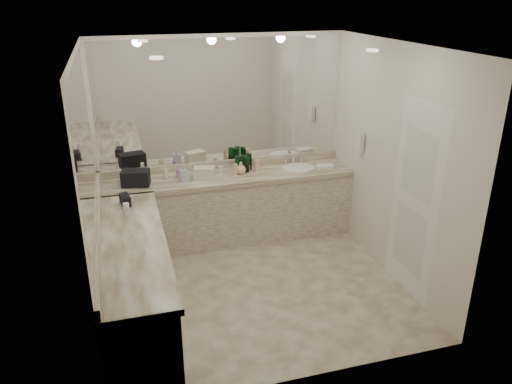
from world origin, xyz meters
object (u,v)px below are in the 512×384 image
object	(u,v)px
soap_bottle_c	(241,168)
wall_phone	(360,142)
sink	(299,168)
black_toiletry_bag	(136,178)
hand_towel	(325,167)
cream_cosmetic_case	(204,173)
soap_bottle_b	(184,172)
soap_bottle_a	(165,172)

from	to	relation	value
soap_bottle_c	wall_phone	bearing A→B (deg)	-19.67
sink	black_toiletry_bag	distance (m)	2.10
sink	hand_towel	size ratio (longest dim) A/B	2.01
wall_phone	cream_cosmetic_case	xyz separation A→B (m)	(-1.87, 0.45, -0.38)
cream_cosmetic_case	hand_towel	world-z (taller)	cream_cosmetic_case
wall_phone	black_toiletry_bag	world-z (taller)	wall_phone
black_toiletry_bag	soap_bottle_b	xyz separation A→B (m)	(0.58, 0.01, 0.01)
cream_cosmetic_case	soap_bottle_c	size ratio (longest dim) A/B	1.59
soap_bottle_c	cream_cosmetic_case	bearing A→B (deg)	-174.63
wall_phone	black_toiletry_bag	size ratio (longest dim) A/B	0.74
soap_bottle_b	soap_bottle_c	xyz separation A→B (m)	(0.73, 0.04, -0.03)
black_toiletry_bag	soap_bottle_b	distance (m)	0.58
black_toiletry_bag	hand_towel	world-z (taller)	black_toiletry_bag
wall_phone	soap_bottle_a	xyz separation A→B (m)	(-2.34, 0.58, -0.36)
black_toiletry_bag	cream_cosmetic_case	size ratio (longest dim) A/B	1.28
wall_phone	soap_bottle_c	world-z (taller)	wall_phone
hand_towel	soap_bottle_a	distance (m)	2.08
black_toiletry_bag	sink	bearing A→B (deg)	1.55
soap_bottle_c	soap_bottle_a	bearing A→B (deg)	175.07
sink	wall_phone	world-z (taller)	wall_phone
soap_bottle_b	soap_bottle_a	bearing A→B (deg)	150.63
black_toiletry_bag	soap_bottle_a	bearing A→B (deg)	20.39
soap_bottle_a	cream_cosmetic_case	bearing A→B (deg)	-15.17
soap_bottle_c	sink	bearing A→B (deg)	0.19
sink	black_toiletry_bag	world-z (taller)	black_toiletry_bag
hand_towel	soap_bottle_c	bearing A→B (deg)	175.22
sink	black_toiletry_bag	bearing A→B (deg)	-178.45
black_toiletry_bag	cream_cosmetic_case	world-z (taller)	black_toiletry_bag
black_toiletry_bag	soap_bottle_a	xyz separation A→B (m)	(0.37, 0.14, -0.00)
sink	cream_cosmetic_case	distance (m)	1.27
wall_phone	soap_bottle_c	distance (m)	1.52
cream_cosmetic_case	soap_bottle_a	distance (m)	0.49
black_toiletry_bag	cream_cosmetic_case	bearing A→B (deg)	0.61
black_toiletry_bag	soap_bottle_c	size ratio (longest dim) A/B	2.04
cream_cosmetic_case	hand_towel	size ratio (longest dim) A/B	1.16
black_toiletry_bag	soap_bottle_b	bearing A→B (deg)	1.47
wall_phone	black_toiletry_bag	xyz separation A→B (m)	(-2.71, 0.44, -0.36)
hand_towel	soap_bottle_a	size ratio (longest dim) A/B	1.19
cream_cosmetic_case	wall_phone	bearing A→B (deg)	4.51
soap_bottle_a	soap_bottle_b	bearing A→B (deg)	-29.37
wall_phone	black_toiletry_bag	distance (m)	2.76
wall_phone	hand_towel	world-z (taller)	wall_phone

